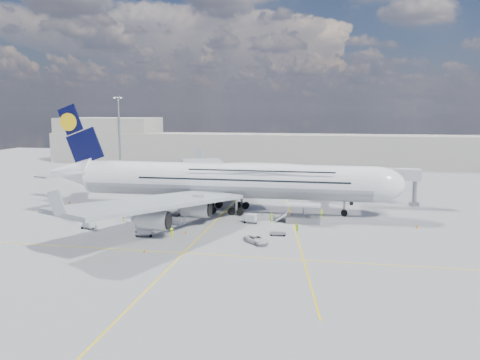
% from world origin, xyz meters
% --- Properties ---
extents(ground, '(300.00, 300.00, 0.00)m').
position_xyz_m(ground, '(0.00, 0.00, 0.00)').
color(ground, gray).
rests_on(ground, ground).
extents(taxi_line_main, '(0.25, 220.00, 0.01)m').
position_xyz_m(taxi_line_main, '(0.00, 0.00, 0.01)').
color(taxi_line_main, yellow).
rests_on(taxi_line_main, ground).
extents(taxi_line_cross, '(120.00, 0.25, 0.01)m').
position_xyz_m(taxi_line_cross, '(0.00, -20.00, 0.01)').
color(taxi_line_cross, yellow).
rests_on(taxi_line_cross, ground).
extents(taxi_line_diag, '(14.16, 99.06, 0.01)m').
position_xyz_m(taxi_line_diag, '(14.00, 10.00, 0.01)').
color(taxi_line_diag, yellow).
rests_on(taxi_line_diag, ground).
extents(airliner, '(77.26, 79.15, 23.71)m').
position_xyz_m(airliner, '(0.26, 10.00, 6.87)').
color(airliner, white).
rests_on(airliner, ground).
extents(jet_bridge, '(18.80, 12.10, 8.50)m').
position_xyz_m(jet_bridge, '(29.81, 20.94, 6.85)').
color(jet_bridge, '#B7B7BC').
rests_on(jet_bridge, ground).
extents(cargo_loader, '(8.53, 3.20, 3.67)m').
position_xyz_m(cargo_loader, '(16.82, 2.89, 1.25)').
color(cargo_loader, silver).
rests_on(cargo_loader, ground).
extents(light_mast, '(3.00, 0.70, 25.50)m').
position_xyz_m(light_mast, '(-40.00, 45.00, 13.21)').
color(light_mast, gray).
rests_on(light_mast, ground).
extents(terminal, '(180.00, 16.00, 12.00)m').
position_xyz_m(terminal, '(0.00, 95.00, 6.00)').
color(terminal, '#B2AD9E').
rests_on(terminal, ground).
extents(hangar, '(40.00, 22.00, 18.00)m').
position_xyz_m(hangar, '(-70.00, 100.00, 9.00)').
color(hangar, '#B2AD9E').
rests_on(hangar, ground).
extents(tree_line, '(160.00, 6.00, 8.00)m').
position_xyz_m(tree_line, '(40.00, 140.00, 4.00)').
color(tree_line, '#193814').
rests_on(tree_line, ground).
extents(dolly_row_a, '(3.02, 2.33, 1.70)m').
position_xyz_m(dolly_row_a, '(-21.58, -8.96, 0.91)').
color(dolly_row_a, gray).
rests_on(dolly_row_a, ground).
extents(dolly_row_b, '(3.52, 2.37, 2.04)m').
position_xyz_m(dolly_row_b, '(-9.47, -11.81, 1.10)').
color(dolly_row_b, gray).
rests_on(dolly_row_b, ground).
extents(dolly_row_c, '(2.81, 1.59, 0.40)m').
position_xyz_m(dolly_row_c, '(-10.67, -9.62, 0.31)').
color(dolly_row_c, gray).
rests_on(dolly_row_c, ground).
extents(dolly_back, '(3.14, 2.54, 1.75)m').
position_xyz_m(dolly_back, '(-16.04, 5.41, 0.94)').
color(dolly_back, gray).
rests_on(dolly_back, ground).
extents(dolly_nose_far, '(2.91, 1.69, 0.41)m').
position_xyz_m(dolly_nose_far, '(13.15, -7.18, 0.32)').
color(dolly_nose_far, gray).
rests_on(dolly_nose_far, ground).
extents(dolly_nose_near, '(2.95, 1.96, 1.72)m').
position_xyz_m(dolly_nose_near, '(7.07, 0.74, 0.92)').
color(dolly_nose_near, gray).
rests_on(dolly_nose_near, ground).
extents(baggage_tug, '(3.44, 2.27, 1.97)m').
position_xyz_m(baggage_tug, '(-6.81, -2.63, 0.87)').
color(baggage_tug, white).
rests_on(baggage_tug, ground).
extents(catering_truck_inner, '(6.31, 3.71, 3.53)m').
position_xyz_m(catering_truck_inner, '(-9.26, 22.82, 1.66)').
color(catering_truck_inner, gray).
rests_on(catering_truck_inner, ground).
extents(catering_truck_outer, '(6.57, 3.24, 3.76)m').
position_xyz_m(catering_truck_outer, '(-23.43, 46.06, 1.75)').
color(catering_truck_outer, gray).
rests_on(catering_truck_outer, ground).
extents(service_van, '(4.93, 4.95, 1.33)m').
position_xyz_m(service_van, '(10.15, -12.77, 0.66)').
color(service_van, silver).
rests_on(service_van, ground).
extents(crew_nose, '(0.74, 0.74, 1.74)m').
position_xyz_m(crew_nose, '(20.52, 8.55, 0.87)').
color(crew_nose, '#D4FF1A').
rests_on(crew_nose, ground).
extents(crew_loader, '(0.93, 0.86, 1.54)m').
position_xyz_m(crew_loader, '(16.28, -4.46, 0.77)').
color(crew_loader, '#B7FA1A').
rests_on(crew_loader, ground).
extents(crew_wing, '(0.80, 1.24, 1.97)m').
position_xyz_m(crew_wing, '(-17.58, -2.70, 0.98)').
color(crew_wing, '#9FFC1A').
rests_on(crew_wing, ground).
extents(crew_van, '(0.61, 0.81, 1.51)m').
position_xyz_m(crew_van, '(10.79, 3.22, 0.75)').
color(crew_van, '#BADD17').
rests_on(crew_van, ground).
extents(crew_tug, '(1.18, 0.71, 1.78)m').
position_xyz_m(crew_tug, '(-4.46, -12.41, 0.89)').
color(crew_tug, '#D8F619').
rests_on(crew_tug, ground).
extents(cone_nose, '(0.49, 0.49, 0.62)m').
position_xyz_m(cone_nose, '(37.90, 2.32, 0.30)').
color(cone_nose, orange).
rests_on(cone_nose, ground).
extents(cone_wing_left_inner, '(0.46, 0.46, 0.59)m').
position_xyz_m(cone_wing_left_inner, '(-12.47, 17.47, 0.28)').
color(cone_wing_left_inner, orange).
rests_on(cone_wing_left_inner, ground).
extents(cone_wing_left_outer, '(0.43, 0.43, 0.55)m').
position_xyz_m(cone_wing_left_outer, '(-16.00, 35.19, 0.26)').
color(cone_wing_left_outer, orange).
rests_on(cone_wing_left_outer, ground).
extents(cone_wing_right_inner, '(0.43, 0.43, 0.54)m').
position_xyz_m(cone_wing_right_inner, '(-3.00, -9.10, 0.26)').
color(cone_wing_right_inner, orange).
rests_on(cone_wing_right_inner, ground).
extents(cone_wing_right_outer, '(0.38, 0.38, 0.49)m').
position_xyz_m(cone_wing_right_outer, '(-6.01, -20.76, 0.24)').
color(cone_wing_right_outer, orange).
rests_on(cone_wing_right_outer, ground).
extents(cone_tail, '(0.49, 0.49, 0.62)m').
position_xyz_m(cone_tail, '(-37.35, 11.27, 0.30)').
color(cone_tail, orange).
rests_on(cone_tail, ground).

